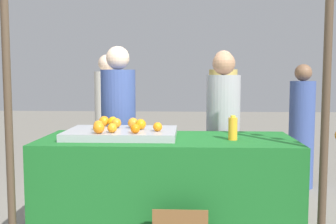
{
  "coord_description": "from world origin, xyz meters",
  "views": [
    {
      "loc": [
        0.17,
        -3.26,
        1.42
      ],
      "look_at": [
        0.0,
        0.15,
        1.1
      ],
      "focal_mm": 43.02,
      "sensor_mm": 36.0,
      "label": 1
    }
  ],
  "objects": [
    {
      "name": "crowd_person_2",
      "position": [
        1.59,
        1.79,
        0.72
      ],
      "size": [
        0.31,
        0.31,
        1.54
      ],
      "color": "#384C8C",
      "rests_on": "ground_plane"
    },
    {
      "name": "orange_4",
      "position": [
        -0.3,
        0.14,
        1.0
      ],
      "size": [
        0.09,
        0.09,
        0.09
      ],
      "primitive_type": "sphere",
      "color": "orange",
      "rests_on": "orange_tray"
    },
    {
      "name": "orange_2",
      "position": [
        -0.49,
        0.24,
        1.0
      ],
      "size": [
        0.09,
        0.09,
        0.09
      ],
      "primitive_type": "sphere",
      "color": "orange",
      "rests_on": "orange_tray"
    },
    {
      "name": "crowd_person_1",
      "position": [
        0.6,
        1.67,
        0.79
      ],
      "size": [
        0.34,
        0.34,
        1.71
      ],
      "color": "tan",
      "rests_on": "ground_plane"
    },
    {
      "name": "orange_5",
      "position": [
        -0.57,
        0.0,
        1.0
      ],
      "size": [
        0.08,
        0.08,
        0.08
      ],
      "primitive_type": "sphere",
      "color": "orange",
      "rests_on": "orange_tray"
    },
    {
      "name": "juice_bottle",
      "position": [
        0.53,
        -0.08,
        0.99
      ],
      "size": [
        0.07,
        0.07,
        0.2
      ],
      "color": "gold",
      "rests_on": "stall_counter"
    },
    {
      "name": "orange_1",
      "position": [
        -0.52,
        -0.19,
        1.0
      ],
      "size": [
        0.09,
        0.09,
        0.09
      ],
      "primitive_type": "sphere",
      "color": "orange",
      "rests_on": "orange_tray"
    },
    {
      "name": "orange_6",
      "position": [
        -0.24,
        -0.16,
        1.0
      ],
      "size": [
        0.07,
        0.07,
        0.07
      ],
      "primitive_type": "sphere",
      "color": "orange",
      "rests_on": "orange_tray"
    },
    {
      "name": "vendor_right",
      "position": [
        0.51,
        0.66,
        0.76
      ],
      "size": [
        0.33,
        0.33,
        1.63
      ],
      "color": "#99999E",
      "rests_on": "ground_plane"
    },
    {
      "name": "canopy_post_right",
      "position": [
        1.11,
        -0.46,
        1.06
      ],
      "size": [
        0.06,
        0.06,
        2.13
      ],
      "primitive_type": "cylinder",
      "color": "#473828",
      "rests_on": "ground_plane"
    },
    {
      "name": "orange_8",
      "position": [
        -0.07,
        -0.04,
        1.0
      ],
      "size": [
        0.07,
        0.07,
        0.07
      ],
      "primitive_type": "sphere",
      "color": "orange",
      "rests_on": "orange_tray"
    },
    {
      "name": "orange_tray",
      "position": [
        -0.38,
        0.04,
        0.93
      ],
      "size": [
        0.91,
        0.61,
        0.06
      ],
      "primitive_type": "cube",
      "color": "#9EA0A5",
      "rests_on": "stall_counter"
    },
    {
      "name": "orange_9",
      "position": [
        -0.43,
        -0.14,
        1.0
      ],
      "size": [
        0.08,
        0.08,
        0.08
      ],
      "primitive_type": "sphere",
      "color": "orange",
      "rests_on": "orange_tray"
    },
    {
      "name": "stall_counter",
      "position": [
        0.0,
        0.0,
        0.45
      ],
      "size": [
        2.07,
        0.84,
        0.9
      ],
      "primitive_type": "cube",
      "color": "#196023",
      "rests_on": "ground_plane"
    },
    {
      "name": "orange_7",
      "position": [
        -0.22,
        0.06,
        1.0
      ],
      "size": [
        0.09,
        0.09,
        0.09
      ],
      "primitive_type": "sphere",
      "color": "orange",
      "rests_on": "orange_tray"
    },
    {
      "name": "canopy_post_left",
      "position": [
        -1.11,
        -0.46,
        1.06
      ],
      "size": [
        0.06,
        0.06,
        2.13
      ],
      "primitive_type": "cylinder",
      "color": "#473828",
      "rests_on": "ground_plane"
    },
    {
      "name": "crowd_person_0",
      "position": [
        -0.92,
        2.13,
        0.78
      ],
      "size": [
        0.34,
        0.34,
        1.68
      ],
      "color": "beige",
      "rests_on": "ground_plane"
    },
    {
      "name": "orange_0",
      "position": [
        -0.58,
        0.26,
        1.0
      ],
      "size": [
        0.09,
        0.09,
        0.09
      ],
      "primitive_type": "sphere",
      "color": "orange",
      "rests_on": "orange_tray"
    },
    {
      "name": "vendor_left",
      "position": [
        -0.52,
        0.66,
        0.79
      ],
      "size": [
        0.34,
        0.34,
        1.69
      ],
      "color": "#384C8C",
      "rests_on": "ground_plane"
    },
    {
      "name": "orange_3",
      "position": [
        -0.45,
        0.15,
        1.0
      ],
      "size": [
        0.08,
        0.08,
        0.08
      ],
      "primitive_type": "sphere",
      "color": "orange",
      "rests_on": "orange_tray"
    }
  ]
}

